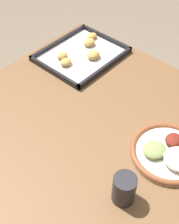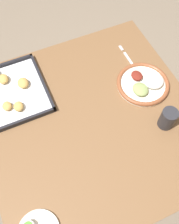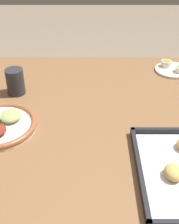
% 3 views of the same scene
% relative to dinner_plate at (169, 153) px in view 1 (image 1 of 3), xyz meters
% --- Properties ---
extents(ground_plane, '(8.00, 8.00, 0.00)m').
position_rel_dinner_plate_xyz_m(ground_plane, '(-0.07, 0.30, -0.74)').
color(ground_plane, '#7A6B59').
extents(dining_table, '(0.96, 0.93, 0.73)m').
position_rel_dinner_plate_xyz_m(dining_table, '(-0.07, 0.30, -0.13)').
color(dining_table, brown).
rests_on(dining_table, ground_plane).
extents(dinner_plate, '(0.25, 0.25, 0.05)m').
position_rel_dinner_plate_xyz_m(dinner_plate, '(0.00, 0.00, 0.00)').
color(dinner_plate, white).
rests_on(dinner_plate, dining_table).
extents(baking_tray, '(0.35, 0.29, 0.04)m').
position_rel_dinner_plate_xyz_m(baking_tray, '(0.21, 0.58, -0.00)').
color(baking_tray, black).
rests_on(baking_tray, dining_table).
extents(drinking_cup, '(0.07, 0.07, 0.10)m').
position_rel_dinner_plate_xyz_m(drinking_cup, '(-0.22, 0.02, 0.04)').
color(drinking_cup, '#28282D').
rests_on(drinking_cup, dining_table).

